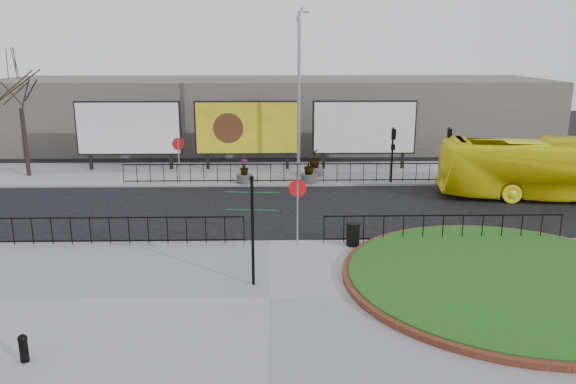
{
  "coord_description": "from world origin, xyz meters",
  "views": [
    {
      "loc": [
        0.21,
        -20.28,
        7.31
      ],
      "look_at": [
        0.67,
        0.63,
        1.87
      ],
      "focal_mm": 35.0,
      "sensor_mm": 36.0,
      "label": 1
    }
  ],
  "objects_px": {
    "fingerpost_sign": "(252,220)",
    "planter_b": "(309,172)",
    "planter_a": "(244,174)",
    "bollard": "(23,347)",
    "billboard_mid": "(247,128)",
    "lamp_post": "(299,93)",
    "planter_c": "(315,166)",
    "litter_bin": "(353,234)",
    "bus": "(552,169)"
  },
  "relations": [
    {
      "from": "fingerpost_sign",
      "to": "litter_bin",
      "type": "height_order",
      "value": "fingerpost_sign"
    },
    {
      "from": "litter_bin",
      "to": "planter_c",
      "type": "xyz_separation_m",
      "value": [
        -0.64,
        11.57,
        0.16
      ]
    },
    {
      "from": "fingerpost_sign",
      "to": "bollard",
      "type": "bearing_deg",
      "value": -132.37
    },
    {
      "from": "planter_b",
      "to": "planter_a",
      "type": "bearing_deg",
      "value": 180.0
    },
    {
      "from": "fingerpost_sign",
      "to": "lamp_post",
      "type": "bearing_deg",
      "value": 90.47
    },
    {
      "from": "planter_a",
      "to": "planter_b",
      "type": "height_order",
      "value": "planter_b"
    },
    {
      "from": "bus",
      "to": "fingerpost_sign",
      "type": "bearing_deg",
      "value": 134.27
    },
    {
      "from": "bollard",
      "to": "planter_a",
      "type": "bearing_deg",
      "value": 76.61
    },
    {
      "from": "billboard_mid",
      "to": "bollard",
      "type": "xyz_separation_m",
      "value": [
        -4.23,
        -21.34,
        -2.1
      ]
    },
    {
      "from": "litter_bin",
      "to": "planter_c",
      "type": "relative_size",
      "value": 0.56
    },
    {
      "from": "bollard",
      "to": "bus",
      "type": "relative_size",
      "value": 0.07
    },
    {
      "from": "lamp_post",
      "to": "bus",
      "type": "bearing_deg",
      "value": -21.21
    },
    {
      "from": "fingerpost_sign",
      "to": "bollard",
      "type": "distance_m",
      "value": 6.98
    },
    {
      "from": "planter_b",
      "to": "planter_c",
      "type": "height_order",
      "value": "planter_c"
    },
    {
      "from": "billboard_mid",
      "to": "lamp_post",
      "type": "xyz_separation_m",
      "value": [
        3.01,
        -1.97,
        2.23
      ]
    },
    {
      "from": "billboard_mid",
      "to": "planter_b",
      "type": "relative_size",
      "value": 4.27
    },
    {
      "from": "billboard_mid",
      "to": "planter_b",
      "type": "distance_m",
      "value": 5.35
    },
    {
      "from": "bollard",
      "to": "litter_bin",
      "type": "distance_m",
      "value": 11.73
    },
    {
      "from": "planter_b",
      "to": "billboard_mid",
      "type": "bearing_deg",
      "value": 134.42
    },
    {
      "from": "lamp_post",
      "to": "bollard",
      "type": "height_order",
      "value": "lamp_post"
    },
    {
      "from": "billboard_mid",
      "to": "litter_bin",
      "type": "relative_size",
      "value": 7.12
    },
    {
      "from": "bollard",
      "to": "planter_c",
      "type": "height_order",
      "value": "planter_c"
    },
    {
      "from": "litter_bin",
      "to": "bus",
      "type": "relative_size",
      "value": 0.08
    },
    {
      "from": "planter_b",
      "to": "lamp_post",
      "type": "bearing_deg",
      "value": 107.12
    },
    {
      "from": "lamp_post",
      "to": "litter_bin",
      "type": "distance_m",
      "value": 12.46
    },
    {
      "from": "fingerpost_sign",
      "to": "planter_b",
      "type": "xyz_separation_m",
      "value": [
        2.51,
        13.46,
        -1.53
      ]
    },
    {
      "from": "billboard_mid",
      "to": "bollard",
      "type": "distance_m",
      "value": 21.85
    },
    {
      "from": "lamp_post",
      "to": "planter_a",
      "type": "height_order",
      "value": "lamp_post"
    },
    {
      "from": "planter_b",
      "to": "litter_bin",
      "type": "bearing_deg",
      "value": -83.96
    },
    {
      "from": "planter_c",
      "to": "bus",
      "type": "bearing_deg",
      "value": -22.63
    },
    {
      "from": "planter_a",
      "to": "billboard_mid",
      "type": "bearing_deg",
      "value": 90.0
    },
    {
      "from": "planter_a",
      "to": "lamp_post",
      "type": "bearing_deg",
      "value": 28.02
    },
    {
      "from": "billboard_mid",
      "to": "planter_c",
      "type": "distance_m",
      "value": 4.78
    },
    {
      "from": "planter_a",
      "to": "planter_b",
      "type": "relative_size",
      "value": 0.9
    },
    {
      "from": "planter_a",
      "to": "bollard",
      "type": "bearing_deg",
      "value": -103.39
    },
    {
      "from": "planter_c",
      "to": "planter_a",
      "type": "bearing_deg",
      "value": -158.15
    },
    {
      "from": "bus",
      "to": "lamp_post",
      "type": "bearing_deg",
      "value": 77.11
    },
    {
      "from": "bollard",
      "to": "planter_a",
      "type": "relative_size",
      "value": 0.53
    },
    {
      "from": "billboard_mid",
      "to": "planter_b",
      "type": "height_order",
      "value": "billboard_mid"
    },
    {
      "from": "fingerpost_sign",
      "to": "litter_bin",
      "type": "relative_size",
      "value": 3.99
    },
    {
      "from": "bollard",
      "to": "planter_c",
      "type": "xyz_separation_m",
      "value": [
        8.15,
        19.34,
        0.22
      ]
    },
    {
      "from": "fingerpost_sign",
      "to": "planter_b",
      "type": "distance_m",
      "value": 13.78
    },
    {
      "from": "bollard",
      "to": "planter_a",
      "type": "xyz_separation_m",
      "value": [
        4.23,
        17.77,
        0.08
      ]
    },
    {
      "from": "lamp_post",
      "to": "fingerpost_sign",
      "type": "xyz_separation_m",
      "value": [
        -2.02,
        -15.06,
        -2.61
      ]
    },
    {
      "from": "fingerpost_sign",
      "to": "litter_bin",
      "type": "xyz_separation_m",
      "value": [
        3.57,
        3.46,
        -1.66
      ]
    },
    {
      "from": "planter_c",
      "to": "fingerpost_sign",
      "type": "bearing_deg",
      "value": -101.03
    },
    {
      "from": "planter_b",
      "to": "planter_c",
      "type": "distance_m",
      "value": 1.63
    },
    {
      "from": "bus",
      "to": "planter_a",
      "type": "relative_size",
      "value": 8.19
    },
    {
      "from": "billboard_mid",
      "to": "bus",
      "type": "height_order",
      "value": "billboard_mid"
    },
    {
      "from": "billboard_mid",
      "to": "bollard",
      "type": "height_order",
      "value": "billboard_mid"
    }
  ]
}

